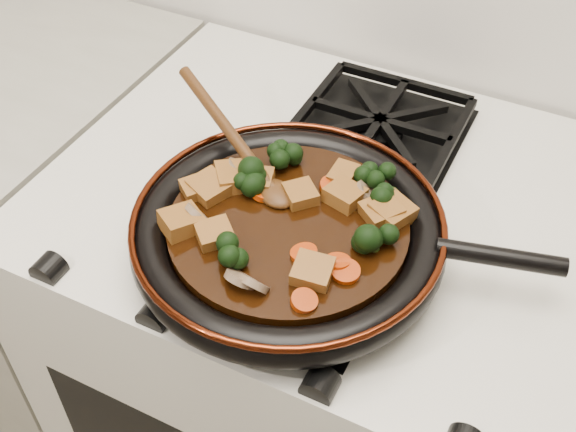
% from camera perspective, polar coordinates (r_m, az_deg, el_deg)
% --- Properties ---
extents(stove, '(0.76, 0.60, 0.90)m').
position_cam_1_polar(stove, '(1.30, 3.07, -12.85)').
color(stove, silver).
rests_on(stove, ground).
extents(burner_grate_front, '(0.23, 0.23, 0.03)m').
position_cam_1_polar(burner_grate_front, '(0.85, 0.37, -3.20)').
color(burner_grate_front, black).
rests_on(burner_grate_front, stove).
extents(burner_grate_back, '(0.23, 0.23, 0.03)m').
position_cam_1_polar(burner_grate_back, '(1.04, 7.23, 7.09)').
color(burner_grate_back, black).
rests_on(burner_grate_back, stove).
extents(skillet, '(0.49, 0.37, 0.05)m').
position_cam_1_polar(skillet, '(0.84, 0.13, -1.29)').
color(skillet, black).
rests_on(skillet, burner_grate_front).
extents(braising_sauce, '(0.28, 0.28, 0.02)m').
position_cam_1_polar(braising_sauce, '(0.83, 0.00, -1.03)').
color(braising_sauce, black).
rests_on(braising_sauce, skillet).
extents(tofu_cube_0, '(0.05, 0.05, 0.02)m').
position_cam_1_polar(tofu_cube_0, '(0.85, 0.99, 1.68)').
color(tofu_cube_0, brown).
rests_on(tofu_cube_0, braising_sauce).
extents(tofu_cube_1, '(0.05, 0.05, 0.02)m').
position_cam_1_polar(tofu_cube_1, '(0.81, -5.82, -1.49)').
color(tofu_cube_1, brown).
rests_on(tofu_cube_1, braising_sauce).
extents(tofu_cube_2, '(0.06, 0.06, 0.03)m').
position_cam_1_polar(tofu_cube_2, '(0.82, -8.40, -0.48)').
color(tofu_cube_2, brown).
rests_on(tofu_cube_2, braising_sauce).
extents(tofu_cube_3, '(0.03, 0.04, 0.02)m').
position_cam_1_polar(tofu_cube_3, '(0.88, 4.42, 3.18)').
color(tofu_cube_3, brown).
rests_on(tofu_cube_3, braising_sauce).
extents(tofu_cube_4, '(0.05, 0.05, 0.02)m').
position_cam_1_polar(tofu_cube_4, '(0.85, 4.50, 1.62)').
color(tofu_cube_4, brown).
rests_on(tofu_cube_4, braising_sauce).
extents(tofu_cube_5, '(0.06, 0.05, 0.03)m').
position_cam_1_polar(tofu_cube_5, '(0.86, -6.23, 2.17)').
color(tofu_cube_5, brown).
rests_on(tofu_cube_5, braising_sauce).
extents(tofu_cube_6, '(0.06, 0.06, 0.03)m').
position_cam_1_polar(tofu_cube_6, '(0.87, -4.30, 3.01)').
color(tofu_cube_6, brown).
rests_on(tofu_cube_6, braising_sauce).
extents(tofu_cube_7, '(0.04, 0.04, 0.02)m').
position_cam_1_polar(tofu_cube_7, '(0.87, -2.22, 2.80)').
color(tofu_cube_7, brown).
rests_on(tofu_cube_7, braising_sauce).
extents(tofu_cube_8, '(0.06, 0.06, 0.03)m').
position_cam_1_polar(tofu_cube_8, '(0.83, 8.20, 0.26)').
color(tofu_cube_8, brown).
rests_on(tofu_cube_8, braising_sauce).
extents(tofu_cube_9, '(0.06, 0.06, 0.03)m').
position_cam_1_polar(tofu_cube_9, '(0.83, 7.42, 0.24)').
color(tofu_cube_9, brown).
rests_on(tofu_cube_9, braising_sauce).
extents(tofu_cube_10, '(0.05, 0.05, 0.03)m').
position_cam_1_polar(tofu_cube_10, '(0.76, 1.95, -4.46)').
color(tofu_cube_10, brown).
rests_on(tofu_cube_10, braising_sauce).
extents(tofu_cube_11, '(0.05, 0.05, 0.02)m').
position_cam_1_polar(tofu_cube_11, '(0.86, -7.21, 2.16)').
color(tofu_cube_11, brown).
rests_on(tofu_cube_11, braising_sauce).
extents(broccoli_floret_0, '(0.07, 0.08, 0.06)m').
position_cam_1_polar(broccoli_floret_0, '(0.78, -4.49, -2.88)').
color(broccoli_floret_0, black).
rests_on(broccoli_floret_0, braising_sauce).
extents(broccoli_floret_1, '(0.07, 0.07, 0.08)m').
position_cam_1_polar(broccoli_floret_1, '(0.86, -2.91, 2.62)').
color(broccoli_floret_1, black).
rests_on(broccoli_floret_1, braising_sauce).
extents(broccoli_floret_2, '(0.07, 0.07, 0.05)m').
position_cam_1_polar(broccoli_floret_2, '(0.87, 6.75, 2.80)').
color(broccoli_floret_2, black).
rests_on(broccoli_floret_2, braising_sauce).
extents(broccoli_floret_3, '(0.08, 0.08, 0.06)m').
position_cam_1_polar(broccoli_floret_3, '(0.85, 7.44, 1.66)').
color(broccoli_floret_3, black).
rests_on(broccoli_floret_3, braising_sauce).
extents(broccoli_floret_4, '(0.07, 0.07, 0.07)m').
position_cam_1_polar(broccoli_floret_4, '(0.89, -0.35, 4.49)').
color(broccoli_floret_4, black).
rests_on(broccoli_floret_4, braising_sauce).
extents(broccoli_floret_5, '(0.09, 0.09, 0.07)m').
position_cam_1_polar(broccoli_floret_5, '(0.80, 6.83, -2.13)').
color(broccoli_floret_5, black).
rests_on(broccoli_floret_5, braising_sauce).
extents(carrot_coin_0, '(0.03, 0.03, 0.02)m').
position_cam_1_polar(carrot_coin_0, '(0.85, -2.07, 1.82)').
color(carrot_coin_0, '#AF2F04').
rests_on(carrot_coin_0, braising_sauce).
extents(carrot_coin_1, '(0.03, 0.03, 0.01)m').
position_cam_1_polar(carrot_coin_1, '(0.77, 4.58, -4.40)').
color(carrot_coin_1, '#AF2F04').
rests_on(carrot_coin_1, braising_sauce).
extents(carrot_coin_2, '(0.03, 0.03, 0.01)m').
position_cam_1_polar(carrot_coin_2, '(0.78, 3.94, -3.67)').
color(carrot_coin_2, '#AF2F04').
rests_on(carrot_coin_2, braising_sauce).
extents(carrot_coin_3, '(0.03, 0.03, 0.02)m').
position_cam_1_polar(carrot_coin_3, '(0.87, 3.37, 2.39)').
color(carrot_coin_3, '#AF2F04').
rests_on(carrot_coin_3, braising_sauce).
extents(carrot_coin_4, '(0.03, 0.03, 0.02)m').
position_cam_1_polar(carrot_coin_4, '(0.74, 1.29, -6.71)').
color(carrot_coin_4, '#AF2F04').
rests_on(carrot_coin_4, braising_sauce).
extents(carrot_coin_5, '(0.03, 0.03, 0.01)m').
position_cam_1_polar(carrot_coin_5, '(0.79, 1.27, -2.97)').
color(carrot_coin_5, '#AF2F04').
rests_on(carrot_coin_5, braising_sauce).
extents(mushroom_slice_0, '(0.04, 0.04, 0.03)m').
position_cam_1_polar(mushroom_slice_0, '(0.76, -3.77, -4.99)').
color(mushroom_slice_0, '#7C6147').
rests_on(mushroom_slice_0, braising_sauce).
extents(mushroom_slice_1, '(0.04, 0.03, 0.03)m').
position_cam_1_polar(mushroom_slice_1, '(0.76, -2.76, -5.35)').
color(mushroom_slice_1, '#7C6147').
rests_on(mushroom_slice_1, braising_sauce).
extents(mushroom_slice_2, '(0.04, 0.04, 0.03)m').
position_cam_1_polar(mushroom_slice_2, '(0.86, 6.21, 1.90)').
color(mushroom_slice_2, '#7C6147').
rests_on(mushroom_slice_2, braising_sauce).
extents(mushroom_slice_3, '(0.04, 0.04, 0.03)m').
position_cam_1_polar(mushroom_slice_3, '(0.83, -7.10, 0.08)').
color(mushroom_slice_3, '#7C6147').
rests_on(mushroom_slice_3, braising_sauce).
extents(mushroom_slice_4, '(0.05, 0.05, 0.03)m').
position_cam_1_polar(mushroom_slice_4, '(0.88, -3.88, 3.64)').
color(mushroom_slice_4, '#7C6147').
rests_on(mushroom_slice_4, braising_sauce).
extents(wooden_spoon, '(0.14, 0.09, 0.22)m').
position_cam_1_polar(wooden_spoon, '(0.88, -3.13, 4.65)').
color(wooden_spoon, '#46270F').
rests_on(wooden_spoon, braising_sauce).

